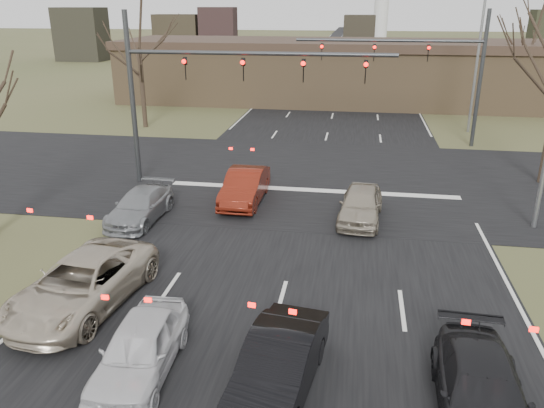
{
  "coord_description": "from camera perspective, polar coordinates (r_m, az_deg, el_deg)",
  "views": [
    {
      "loc": [
        1.92,
        -10.52,
        8.18
      ],
      "look_at": [
        -0.71,
        5.69,
        2.0
      ],
      "focal_mm": 35.0,
      "sensor_mm": 36.0,
      "label": 1
    }
  ],
  "objects": [
    {
      "name": "ground",
      "position": [
        13.46,
        -0.94,
        -16.8
      ],
      "size": [
        360.0,
        360.0,
        0.0
      ],
      "primitive_type": "plane",
      "color": "#454C28",
      "rests_on": "ground"
    },
    {
      "name": "road_cross",
      "position": [
        26.86,
        4.67,
        2.86
      ],
      "size": [
        200.0,
        14.0,
        0.02
      ],
      "primitive_type": "cube",
      "color": "black",
      "rests_on": "ground"
    },
    {
      "name": "tree_right_far",
      "position": [
        47.38,
        26.47,
        17.13
      ],
      "size": [
        5.4,
        5.4,
        9.0
      ],
      "color": "black",
      "rests_on": "ground"
    },
    {
      "name": "car_white_sedan",
      "position": [
        13.2,
        -14.01,
        -14.82
      ],
      "size": [
        1.73,
        3.95,
        1.32
      ],
      "primitive_type": "imported",
      "rotation": [
        0.0,
        0.0,
        0.04
      ],
      "color": "silver",
      "rests_on": "ground"
    },
    {
      "name": "car_grey_ahead",
      "position": [
        21.95,
        -13.99,
        -0.2
      ],
      "size": [
        1.83,
        4.22,
        1.21
      ],
      "primitive_type": "imported",
      "rotation": [
        0.0,
        0.0,
        -0.03
      ],
      "color": "gray",
      "rests_on": "ground"
    },
    {
      "name": "streetlight_right_far",
      "position": [
        38.33,
        21.1,
        15.44
      ],
      "size": [
        2.34,
        0.25,
        10.0
      ],
      "color": "gray",
      "rests_on": "ground"
    },
    {
      "name": "car_black_hatch",
      "position": [
        12.27,
        0.67,
        -16.99
      ],
      "size": [
        2.02,
        4.36,
        1.38
      ],
      "primitive_type": "imported",
      "rotation": [
        0.0,
        0.0,
        -0.14
      ],
      "color": "black",
      "rests_on": "ground"
    },
    {
      "name": "tree_left_far",
      "position": [
        38.53,
        -14.37,
        18.79
      ],
      "size": [
        5.7,
        5.7,
        9.5
      ],
      "color": "black",
      "rests_on": "ground"
    },
    {
      "name": "car_silver_suv",
      "position": [
        16.21,
        -19.72,
        -8.04
      ],
      "size": [
        3.05,
        5.54,
        1.47
      ],
      "primitive_type": "imported",
      "rotation": [
        0.0,
        0.0,
        -0.12
      ],
      "color": "#BBAD97",
      "rests_on": "ground"
    },
    {
      "name": "building",
      "position": [
        48.83,
        9.5,
        13.88
      ],
      "size": [
        42.4,
        10.4,
        5.3
      ],
      "color": "brown",
      "rests_on": "ground"
    },
    {
      "name": "mast_arm_near",
      "position": [
        24.78,
        -7.86,
        13.24
      ],
      "size": [
        12.12,
        0.24,
        8.0
      ],
      "color": "#383A3D",
      "rests_on": "ground"
    },
    {
      "name": "road_main",
      "position": [
        71.02,
        7.81,
        13.85
      ],
      "size": [
        14.0,
        300.0,
        0.02
      ],
      "primitive_type": "cube",
      "color": "black",
      "rests_on": "ground"
    },
    {
      "name": "car_red_ahead",
      "position": [
        23.27,
        -2.93,
        1.9
      ],
      "size": [
        1.55,
        4.39,
        1.44
      ],
      "primitive_type": "imported",
      "rotation": [
        0.0,
        0.0,
        -0.0
      ],
      "color": "maroon",
      "rests_on": "ground"
    },
    {
      "name": "mast_arm_far",
      "position": [
        33.94,
        16.92,
        14.43
      ],
      "size": [
        11.12,
        0.24,
        8.0
      ],
      "color": "#383A3D",
      "rests_on": "ground"
    },
    {
      "name": "car_silver_ahead",
      "position": [
        21.53,
        9.52,
        -0.04
      ],
      "size": [
        1.94,
        4.14,
        1.37
      ],
      "primitive_type": "imported",
      "rotation": [
        0.0,
        0.0,
        -0.08
      ],
      "color": "#A39883",
      "rests_on": "ground"
    },
    {
      "name": "car_charcoal_sedan",
      "position": [
        12.43,
        21.62,
        -18.44
      ],
      "size": [
        1.98,
        4.49,
        1.28
      ],
      "primitive_type": "imported",
      "rotation": [
        0.0,
        0.0,
        -0.04
      ],
      "color": "black",
      "rests_on": "ground"
    }
  ]
}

